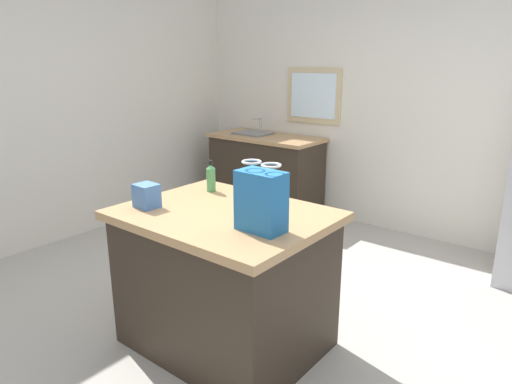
{
  "coord_description": "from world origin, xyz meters",
  "views": [
    {
      "loc": [
        1.6,
        -2.16,
        1.73
      ],
      "look_at": [
        -0.12,
        -0.01,
        0.92
      ],
      "focal_mm": 32.12,
      "sensor_mm": 36.0,
      "label": 1
    }
  ],
  "objects": [
    {
      "name": "small_box",
      "position": [
        -0.54,
        -0.53,
        0.95
      ],
      "size": [
        0.14,
        0.12,
        0.14
      ],
      "primitive_type": "cube",
      "rotation": [
        0.0,
        0.0,
        -0.05
      ],
      "color": "#4775B7",
      "rests_on": "kitchen_island"
    },
    {
      "name": "left_wall",
      "position": [
        -2.6,
        0.0,
        1.38
      ],
      "size": [
        0.1,
        4.62,
        2.76
      ],
      "color": "silver",
      "rests_on": "ground"
    },
    {
      "name": "ground",
      "position": [
        0.0,
        0.0,
        0.0
      ],
      "size": [
        6.25,
        6.25,
        0.0
      ],
      "primitive_type": "plane",
      "color": "#ADA89E"
    },
    {
      "name": "bottle",
      "position": [
        -0.48,
        -0.04,
        0.97
      ],
      "size": [
        0.06,
        0.06,
        0.21
      ],
      "color": "#4C9956",
      "rests_on": "kitchen_island"
    },
    {
      "name": "kitchen_island",
      "position": [
        -0.12,
        -0.31,
        0.44
      ],
      "size": [
        1.2,
        0.93,
        0.87
      ],
      "color": "#33281E",
      "rests_on": "ground"
    },
    {
      "name": "sink_counter",
      "position": [
        -1.54,
        1.94,
        0.46
      ],
      "size": [
        1.29,
        0.61,
        1.08
      ],
      "color": "#33281E",
      "rests_on": "ground"
    },
    {
      "name": "back_wall",
      "position": [
        -0.02,
        2.31,
        1.38
      ],
      "size": [
        5.21,
        0.13,
        2.76
      ],
      "color": "silver",
      "rests_on": "ground"
    },
    {
      "name": "shopping_bag",
      "position": [
        0.24,
        -0.41,
        1.04
      ],
      "size": [
        0.25,
        0.15,
        0.36
      ],
      "color": "#236BAD",
      "rests_on": "kitchen_island"
    }
  ]
}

